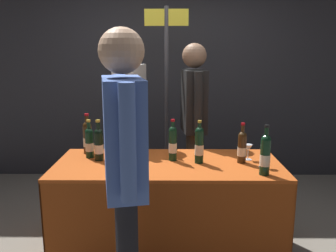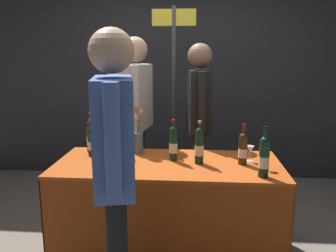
% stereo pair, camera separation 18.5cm
% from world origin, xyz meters
% --- Properties ---
extents(ground_plane, '(12.00, 12.00, 0.00)m').
position_xyz_m(ground_plane, '(0.00, 0.00, 0.00)').
color(ground_plane, gray).
extents(back_partition, '(6.49, 0.12, 2.97)m').
position_xyz_m(back_partition, '(0.00, 1.93, 1.49)').
color(back_partition, '#2D2D33').
rests_on(back_partition, ground_plane).
extents(tasting_table, '(1.79, 0.79, 0.78)m').
position_xyz_m(tasting_table, '(0.00, 0.00, 0.55)').
color(tasting_table, '#B74C19').
rests_on(tasting_table, ground_plane).
extents(featured_wine_bottle, '(0.07, 0.07, 0.34)m').
position_xyz_m(featured_wine_bottle, '(0.25, 0.00, 0.93)').
color(featured_wine_bottle, black).
rests_on(featured_wine_bottle, tasting_table).
extents(display_bottle_0, '(0.08, 0.08, 0.29)m').
position_xyz_m(display_bottle_0, '(-0.40, 0.17, 0.90)').
color(display_bottle_0, '#192333').
rests_on(display_bottle_0, tasting_table).
extents(display_bottle_1, '(0.07, 0.07, 0.37)m').
position_xyz_m(display_bottle_1, '(0.70, -0.27, 0.93)').
color(display_bottle_1, black).
rests_on(display_bottle_1, tasting_table).
extents(display_bottle_2, '(0.07, 0.07, 0.34)m').
position_xyz_m(display_bottle_2, '(0.04, 0.06, 0.93)').
color(display_bottle_2, black).
rests_on(display_bottle_2, tasting_table).
extents(display_bottle_3, '(0.08, 0.08, 0.35)m').
position_xyz_m(display_bottle_3, '(-0.70, 0.26, 0.93)').
color(display_bottle_3, '#38230F').
rests_on(display_bottle_3, tasting_table).
extents(display_bottle_4, '(0.07, 0.07, 0.32)m').
position_xyz_m(display_bottle_4, '(0.59, 0.01, 0.91)').
color(display_bottle_4, '#38230F').
rests_on(display_bottle_4, tasting_table).
extents(display_bottle_5, '(0.07, 0.07, 0.32)m').
position_xyz_m(display_bottle_5, '(-0.66, 0.14, 0.91)').
color(display_bottle_5, black).
rests_on(display_bottle_5, tasting_table).
extents(display_bottle_6, '(0.07, 0.07, 0.34)m').
position_xyz_m(display_bottle_6, '(-0.56, 0.06, 0.92)').
color(display_bottle_6, black).
rests_on(display_bottle_6, tasting_table).
extents(wine_glass_near_vendor, '(0.07, 0.07, 0.14)m').
position_xyz_m(wine_glass_near_vendor, '(-0.43, 0.26, 0.88)').
color(wine_glass_near_vendor, silver).
rests_on(wine_glass_near_vendor, tasting_table).
extents(wine_glass_mid, '(0.07, 0.07, 0.13)m').
position_xyz_m(wine_glass_mid, '(0.66, 0.08, 0.87)').
color(wine_glass_mid, silver).
rests_on(wine_glass_mid, tasting_table).
extents(wine_glass_near_taster, '(0.07, 0.07, 0.14)m').
position_xyz_m(wine_glass_near_taster, '(0.74, -0.10, 0.88)').
color(wine_glass_near_taster, silver).
rests_on(wine_glass_near_taster, tasting_table).
extents(flower_vase, '(0.09, 0.09, 0.41)m').
position_xyz_m(flower_vase, '(-0.28, 0.24, 0.90)').
color(flower_vase, slate).
rests_on(flower_vase, tasting_table).
extents(brochure_stand, '(0.06, 0.17, 0.14)m').
position_xyz_m(brochure_stand, '(0.04, 0.19, 0.85)').
color(brochure_stand, silver).
rests_on(brochure_stand, tasting_table).
extents(vendor_presenter, '(0.29, 0.62, 1.79)m').
position_xyz_m(vendor_presenter, '(-0.37, 0.72, 1.09)').
color(vendor_presenter, '#2D3347').
rests_on(vendor_presenter, ground_plane).
extents(vendor_assistant, '(0.25, 0.55, 1.73)m').
position_xyz_m(vendor_assistant, '(0.25, 0.77, 1.04)').
color(vendor_assistant, '#4C4233').
rests_on(vendor_assistant, ground_plane).
extents(taster_foreground_right, '(0.30, 0.62, 1.78)m').
position_xyz_m(taster_foreground_right, '(-0.24, -0.82, 1.09)').
color(taster_foreground_right, black).
rests_on(taster_foreground_right, ground_plane).
extents(booth_signpost, '(0.46, 0.04, 2.11)m').
position_xyz_m(booth_signpost, '(-0.03, 1.14, 1.28)').
color(booth_signpost, '#47474C').
rests_on(booth_signpost, ground_plane).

